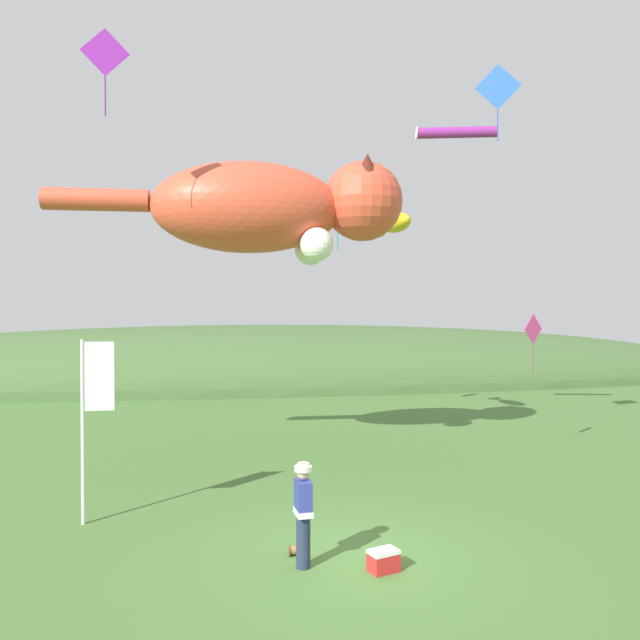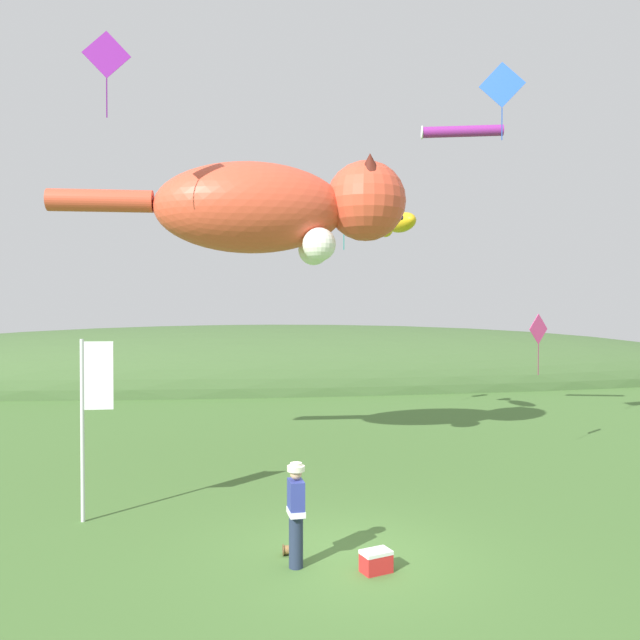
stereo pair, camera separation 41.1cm
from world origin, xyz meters
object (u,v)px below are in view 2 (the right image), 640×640
kite_spool (287,550)px  kite_diamond_teal (344,213)px  kite_fish_windsock (398,223)px  kite_diamond_blue (502,85)px  kite_tube_streamer (461,131)px  festival_banner_pole (91,402)px  kite_giant_cat (275,209)px  festival_attendant (296,511)px  picnic_cooler (376,561)px  kite_diamond_pink (538,330)px  kite_diamond_violet (107,56)px

kite_spool → kite_diamond_teal: bearing=75.6°
kite_fish_windsock → kite_diamond_blue: bearing=-65.2°
kite_diamond_blue → kite_tube_streamer: bearing=90.4°
kite_diamond_blue → festival_banner_pole: bearing=-161.6°
kite_tube_streamer → kite_spool: bearing=-125.9°
kite_giant_cat → festival_banner_pole: bearing=-132.0°
festival_attendant → kite_fish_windsock: size_ratio=0.71×
kite_spool → kite_tube_streamer: (6.44, 8.89, 10.11)m
picnic_cooler → festival_banner_pole: (-5.27, 3.18, 2.27)m
kite_giant_cat → kite_diamond_blue: 7.20m
festival_banner_pole → kite_diamond_teal: (6.86, 9.42, 5.46)m
kite_diamond_blue → kite_diamond_teal: (-3.45, 5.99, -2.69)m
kite_giant_cat → kite_tube_streamer: bearing=18.5°
kite_diamond_pink → kite_diamond_violet: bearing=-169.2°
kite_giant_cat → kite_diamond_teal: bearing=60.2°
kite_diamond_violet → picnic_cooler: bearing=-43.1°
festival_banner_pole → kite_giant_cat: kite_giant_cat is taller
kite_diamond_pink → festival_attendant: bearing=-138.8°
kite_fish_windsock → kite_diamond_teal: 2.54m
picnic_cooler → festival_banner_pole: bearing=148.8°
kite_fish_windsock → kite_diamond_violet: (-8.41, -5.79, 2.92)m
festival_banner_pole → kite_diamond_pink: 12.41m
kite_tube_streamer → kite_diamond_violet: bearing=-154.7°
festival_banner_pole → kite_diamond_violet: (0.01, 1.73, 7.75)m
festival_attendant → kite_diamond_violet: (-3.95, 4.56, 9.25)m
kite_giant_cat → kite_diamond_teal: size_ratio=5.32×
festival_banner_pole → kite_diamond_pink: bearing=18.7°
kite_diamond_teal → kite_tube_streamer: bearing=-39.5°
kite_giant_cat → kite_diamond_violet: kite_diamond_violet is taller
festival_attendant → kite_fish_windsock: (4.46, 10.35, 6.33)m
kite_fish_windsock → kite_spool: bearing=-115.0°
festival_attendant → kite_diamond_blue: kite_diamond_blue is taller
kite_diamond_violet → kite_giant_cat: bearing=34.5°
festival_attendant → picnic_cooler: bearing=-15.3°
kite_spool → kite_tube_streamer: size_ratio=0.08×
picnic_cooler → kite_fish_windsock: (3.16, 10.70, 7.10)m
kite_spool → kite_diamond_teal: (3.01, 11.71, 7.81)m
festival_attendant → festival_banner_pole: festival_banner_pole is taller
picnic_cooler → kite_diamond_violet: bearing=136.9°
picnic_cooler → kite_giant_cat: kite_giant_cat is taller
festival_attendant → kite_diamond_blue: (6.35, 6.26, 9.65)m
picnic_cooler → kite_spool: bearing=147.8°
picnic_cooler → kite_diamond_teal: (1.60, 12.60, 7.73)m
picnic_cooler → kite_diamond_blue: kite_diamond_blue is taller
festival_attendant → kite_tube_streamer: (6.32, 9.42, 9.26)m
kite_diamond_pink → kite_tube_streamer: bearing=117.9°
kite_diamond_pink → kite_spool: bearing=-141.5°
festival_banner_pole → kite_tube_streamer: bearing=32.6°
picnic_cooler → festival_banner_pole: 6.56m
kite_giant_cat → picnic_cooler: bearing=-81.1°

